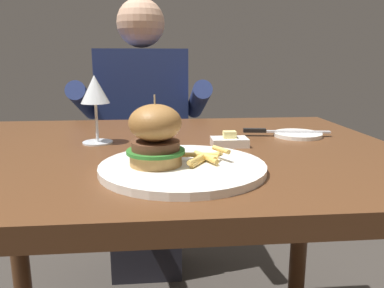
% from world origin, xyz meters
% --- Properties ---
extents(dining_table, '(1.11, 0.83, 0.74)m').
position_xyz_m(dining_table, '(0.00, 0.00, 0.64)').
color(dining_table, '#56331C').
rests_on(dining_table, ground).
extents(main_plate, '(0.31, 0.31, 0.01)m').
position_xyz_m(main_plate, '(0.03, -0.20, 0.75)').
color(main_plate, white).
rests_on(main_plate, dining_table).
extents(burger_sandwich, '(0.11, 0.11, 0.13)m').
position_xyz_m(burger_sandwich, '(-0.02, -0.20, 0.81)').
color(burger_sandwich, '#B78447').
rests_on(burger_sandwich, main_plate).
extents(fries_pile, '(0.09, 0.10, 0.03)m').
position_xyz_m(fries_pile, '(0.07, -0.19, 0.76)').
color(fries_pile, '#EABC5B').
rests_on(fries_pile, main_plate).
extents(wine_glass, '(0.07, 0.07, 0.17)m').
position_xyz_m(wine_glass, '(-0.16, 0.05, 0.86)').
color(wine_glass, silver).
rests_on(wine_glass, dining_table).
extents(bread_plate, '(0.13, 0.13, 0.01)m').
position_xyz_m(bread_plate, '(0.36, 0.09, 0.74)').
color(bread_plate, white).
rests_on(bread_plate, dining_table).
extents(table_knife, '(0.23, 0.05, 0.01)m').
position_xyz_m(table_knife, '(0.31, 0.10, 0.75)').
color(table_knife, silver).
rests_on(table_knife, bread_plate).
extents(butter_dish, '(0.09, 0.06, 0.04)m').
position_xyz_m(butter_dish, '(0.16, -0.01, 0.75)').
color(butter_dish, white).
rests_on(butter_dish, dining_table).
extents(diner_person, '(0.51, 0.36, 1.18)m').
position_xyz_m(diner_person, '(-0.07, 0.69, 0.56)').
color(diner_person, '#282833').
rests_on(diner_person, ground).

